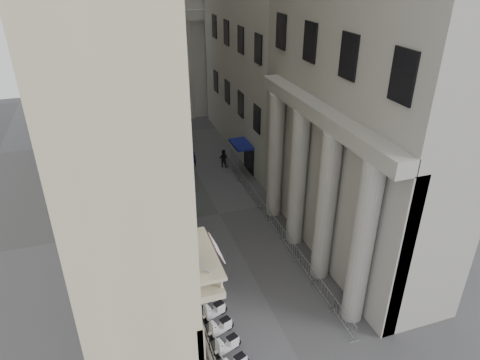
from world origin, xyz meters
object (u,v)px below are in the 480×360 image
at_px(security_tent, 172,148).
at_px(street_lamp, 162,119).
at_px(pedestrian_b, 223,158).
at_px(pedestrian_a, 194,159).
at_px(info_kiosk, 174,196).

relative_size(security_tent, street_lamp, 0.41).
bearing_deg(pedestrian_b, security_tent, 29.15).
bearing_deg(pedestrian_b, pedestrian_a, 12.18).
distance_m(street_lamp, pedestrian_b, 7.35).
xyz_separation_m(street_lamp, pedestrian_a, (2.88, 0.80, -4.78)).
bearing_deg(pedestrian_b, street_lamp, 29.57).
bearing_deg(pedestrian_a, pedestrian_b, -178.86).
bearing_deg(info_kiosk, security_tent, 79.79).
relative_size(street_lamp, pedestrian_b, 5.01).
height_order(street_lamp, info_kiosk, street_lamp).
relative_size(pedestrian_a, pedestrian_b, 0.87).
distance_m(info_kiosk, pedestrian_a, 7.41).
bearing_deg(pedestrian_a, street_lamp, 35.81).
xyz_separation_m(info_kiosk, pedestrian_b, (5.99, 5.71, 0.10)).
xyz_separation_m(pedestrian_a, pedestrian_b, (2.81, -0.98, 0.12)).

